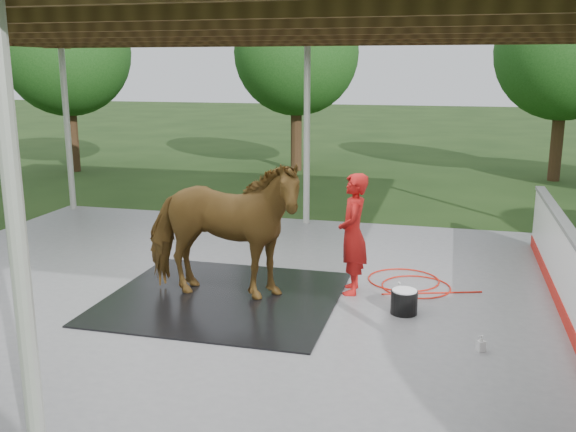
% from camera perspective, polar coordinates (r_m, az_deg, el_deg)
% --- Properties ---
extents(ground, '(100.00, 100.00, 0.00)m').
position_cam_1_polar(ground, '(9.61, -4.62, -7.37)').
color(ground, '#1E3814').
extents(concrete_slab, '(12.00, 10.00, 0.05)m').
position_cam_1_polar(concrete_slab, '(9.60, -4.63, -7.24)').
color(concrete_slab, slate).
rests_on(concrete_slab, ground).
extents(pavilion_structure, '(12.60, 10.60, 4.05)m').
position_cam_1_polar(pavilion_structure, '(9.02, -5.11, 16.94)').
color(pavilion_structure, beige).
rests_on(pavilion_structure, ground).
extents(dasher_board, '(0.16, 8.00, 1.15)m').
position_cam_1_polar(dasher_board, '(9.08, 24.08, -5.78)').
color(dasher_board, red).
rests_on(dasher_board, concrete_slab).
extents(tree_belt, '(28.00, 28.00, 5.80)m').
position_cam_1_polar(tree_belt, '(9.78, -1.55, 15.64)').
color(tree_belt, '#382314').
rests_on(tree_belt, ground).
extents(rubber_mat, '(3.30, 3.10, 0.02)m').
position_cam_1_polar(rubber_mat, '(9.51, -5.79, -7.22)').
color(rubber_mat, black).
rests_on(rubber_mat, concrete_slab).
extents(horse, '(2.46, 1.19, 2.04)m').
position_cam_1_polar(horse, '(9.20, -5.94, -1.17)').
color(horse, brown).
rests_on(horse, rubber_mat).
extents(handler, '(0.51, 0.71, 1.81)m').
position_cam_1_polar(handler, '(9.51, 5.79, -1.59)').
color(handler, red).
rests_on(handler, concrete_slab).
extents(wash_bucket, '(0.37, 0.37, 0.34)m').
position_cam_1_polar(wash_bucket, '(9.00, 10.28, -7.48)').
color(wash_bucket, black).
rests_on(wash_bucket, concrete_slab).
extents(soap_bottle_a, '(0.17, 0.17, 0.34)m').
position_cam_1_polar(soap_bottle_a, '(9.29, 9.82, -6.81)').
color(soap_bottle_a, silver).
rests_on(soap_bottle_a, concrete_slab).
extents(soap_bottle_b, '(0.12, 0.12, 0.20)m').
position_cam_1_polar(soap_bottle_b, '(8.11, 16.79, -10.78)').
color(soap_bottle_b, '#338CD8').
rests_on(soap_bottle_b, concrete_slab).
extents(hose_coil, '(1.76, 1.38, 0.02)m').
position_cam_1_polar(hose_coil, '(10.25, 10.76, -5.87)').
color(hose_coil, red).
rests_on(hose_coil, concrete_slab).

